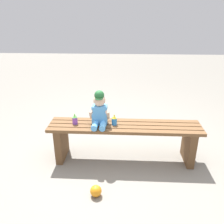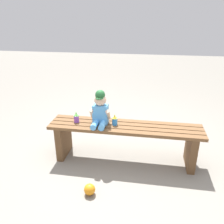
{
  "view_description": "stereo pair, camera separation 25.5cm",
  "coord_description": "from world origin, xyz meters",
  "px_view_note": "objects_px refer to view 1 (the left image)",
  "views": [
    {
      "loc": [
        -0.02,
        -2.39,
        1.64
      ],
      "look_at": [
        -0.14,
        -0.05,
        0.64
      ],
      "focal_mm": 37.01,
      "sensor_mm": 36.0,
      "label": 1
    },
    {
      "loc": [
        0.23,
        -2.36,
        1.64
      ],
      "look_at": [
        -0.14,
        -0.05,
        0.64
      ],
      "focal_mm": 37.01,
      "sensor_mm": 36.0,
      "label": 2
    }
  ],
  "objects_px": {
    "toy_ball": "(96,191)",
    "sippy_cup_right": "(114,120)",
    "sippy_cup_left": "(75,119)",
    "park_bench": "(124,136)",
    "child_figure": "(99,110)"
  },
  "relations": [
    {
      "from": "sippy_cup_left",
      "to": "toy_ball",
      "type": "xyz_separation_m",
      "value": [
        0.31,
        -0.64,
        -0.46
      ]
    },
    {
      "from": "sippy_cup_right",
      "to": "toy_ball",
      "type": "relative_size",
      "value": 1.1
    },
    {
      "from": "child_figure",
      "to": "toy_ball",
      "type": "distance_m",
      "value": 0.87
    },
    {
      "from": "child_figure",
      "to": "sippy_cup_left",
      "type": "distance_m",
      "value": 0.31
    },
    {
      "from": "sippy_cup_right",
      "to": "toy_ball",
      "type": "xyz_separation_m",
      "value": [
        -0.15,
        -0.64,
        -0.46
      ]
    },
    {
      "from": "park_bench",
      "to": "child_figure",
      "type": "bearing_deg",
      "value": -179.99
    },
    {
      "from": "child_figure",
      "to": "sippy_cup_right",
      "type": "height_order",
      "value": "child_figure"
    },
    {
      "from": "park_bench",
      "to": "child_figure",
      "type": "distance_m",
      "value": 0.43
    },
    {
      "from": "sippy_cup_left",
      "to": "toy_ball",
      "type": "bearing_deg",
      "value": -64.48
    },
    {
      "from": "child_figure",
      "to": "toy_ball",
      "type": "xyz_separation_m",
      "value": [
        0.02,
        -0.64,
        -0.58
      ]
    },
    {
      "from": "park_bench",
      "to": "sippy_cup_left",
      "type": "relative_size",
      "value": 14.17
    },
    {
      "from": "sippy_cup_left",
      "to": "sippy_cup_right",
      "type": "height_order",
      "value": "same"
    },
    {
      "from": "park_bench",
      "to": "toy_ball",
      "type": "height_order",
      "value": "park_bench"
    },
    {
      "from": "toy_ball",
      "to": "sippy_cup_right",
      "type": "bearing_deg",
      "value": 76.94
    },
    {
      "from": "park_bench",
      "to": "child_figure",
      "type": "height_order",
      "value": "child_figure"
    }
  ]
}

